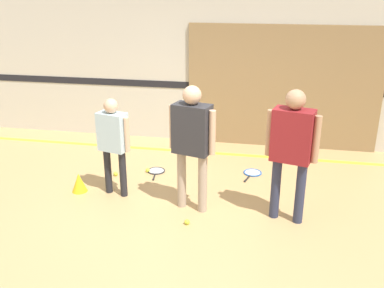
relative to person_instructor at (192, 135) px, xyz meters
The scene contains 13 objects.
ground_plane 1.02m from the person_instructor, 112.21° to the right, with size 16.00×16.00×0.00m, color tan.
wall_back 2.65m from the person_instructor, 91.69° to the left, with size 16.00×0.07×3.20m.
wall_panel 2.75m from the person_instructor, 66.56° to the left, with size 3.25×0.05×2.11m.
floor_stripe 2.19m from the person_instructor, 92.24° to the left, with size 14.40×0.10×0.01m.
person_instructor is the anchor object (origin of this frame).
person_student_left 1.13m from the person_instructor, 169.44° to the left, with size 0.50×0.30×1.35m.
person_student_right 1.18m from the person_instructor, ahead, with size 0.60×0.36×1.63m.
racket_spare_on_floor 1.60m from the person_instructor, 126.75° to the left, with size 0.30×0.49×0.03m.
racket_second_spare 1.72m from the person_instructor, 60.02° to the left, with size 0.35×0.52×0.03m.
tennis_ball_near_instructor 1.05m from the person_instructor, 87.62° to the right, with size 0.07×0.07×0.07m, color #CCE038.
tennis_ball_by_spare_racket 1.63m from the person_instructor, 131.98° to the left, with size 0.07×0.07×0.07m, color #CCE038.
tennis_ball_stray_left 1.80m from the person_instructor, 150.04° to the left, with size 0.07×0.07×0.07m, color #CCE038.
training_cone 1.85m from the person_instructor, behind, with size 0.21×0.21×0.27m.
Camera 1 is at (0.99, -4.61, 2.72)m, focal length 40.00 mm.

